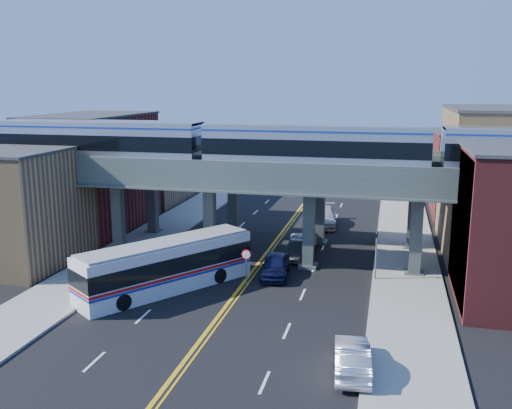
{
  "coord_description": "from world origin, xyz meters",
  "views": [
    {
      "loc": [
        9.87,
        -34.39,
        14.03
      ],
      "look_at": [
        0.12,
        6.7,
        5.09
      ],
      "focal_mm": 40.0,
      "sensor_mm": 36.0,
      "label": 1
    }
  ],
  "objects_px": {
    "car_lane_b": "(298,250)",
    "car_lane_c": "(302,243)",
    "transit_train": "(315,147)",
    "car_lane_d": "(323,216)",
    "stop_sign": "(246,261)",
    "car_parked_curb": "(352,357)",
    "car_lane_a": "(275,265)",
    "traffic_signal": "(376,250)",
    "transit_bus": "(167,266)"
  },
  "relations": [
    {
      "from": "car_lane_c",
      "to": "car_lane_d",
      "type": "relative_size",
      "value": 0.78
    },
    {
      "from": "transit_train",
      "to": "traffic_signal",
      "type": "xyz_separation_m",
      "value": [
        4.88,
        -2.0,
        -7.15
      ]
    },
    {
      "from": "traffic_signal",
      "to": "car_lane_a",
      "type": "xyz_separation_m",
      "value": [
        -7.26,
        -0.71,
        -1.47
      ]
    },
    {
      "from": "traffic_signal",
      "to": "car_lane_b",
      "type": "distance_m",
      "value": 7.72
    },
    {
      "from": "stop_sign",
      "to": "car_lane_d",
      "type": "distance_m",
      "value": 19.02
    },
    {
      "from": "transit_train",
      "to": "car_lane_d",
      "type": "height_order",
      "value": "transit_train"
    },
    {
      "from": "car_lane_c",
      "to": "transit_train",
      "type": "bearing_deg",
      "value": -74.04
    },
    {
      "from": "stop_sign",
      "to": "car_lane_b",
      "type": "relative_size",
      "value": 0.61
    },
    {
      "from": "stop_sign",
      "to": "transit_bus",
      "type": "bearing_deg",
      "value": -156.63
    },
    {
      "from": "car_lane_a",
      "to": "traffic_signal",
      "type": "bearing_deg",
      "value": -0.25
    },
    {
      "from": "stop_sign",
      "to": "car_parked_curb",
      "type": "distance_m",
      "value": 13.75
    },
    {
      "from": "car_lane_b",
      "to": "car_parked_curb",
      "type": "xyz_separation_m",
      "value": [
        5.65,
        -18.1,
        0.09
      ]
    },
    {
      "from": "car_lane_a",
      "to": "car_lane_d",
      "type": "relative_size",
      "value": 0.77
    },
    {
      "from": "stop_sign",
      "to": "car_parked_curb",
      "type": "relative_size",
      "value": 0.54
    },
    {
      "from": "transit_bus",
      "to": "car_parked_curb",
      "type": "distance_m",
      "value": 15.99
    },
    {
      "from": "stop_sign",
      "to": "car_parked_curb",
      "type": "height_order",
      "value": "stop_sign"
    },
    {
      "from": "transit_train",
      "to": "car_lane_b",
      "type": "bearing_deg",
      "value": 124.92
    },
    {
      "from": "stop_sign",
      "to": "car_parked_curb",
      "type": "xyz_separation_m",
      "value": [
        8.2,
        -11.0,
        -0.96
      ]
    },
    {
      "from": "car_parked_curb",
      "to": "car_lane_d",
      "type": "bearing_deg",
      "value": -86.37
    },
    {
      "from": "transit_bus",
      "to": "car_lane_c",
      "type": "xyz_separation_m",
      "value": [
        7.67,
        11.39,
        -1.01
      ]
    },
    {
      "from": "transit_train",
      "to": "stop_sign",
      "type": "relative_size",
      "value": 19.65
    },
    {
      "from": "car_lane_d",
      "to": "car_parked_curb",
      "type": "height_order",
      "value": "car_lane_d"
    },
    {
      "from": "traffic_signal",
      "to": "car_lane_b",
      "type": "bearing_deg",
      "value": 147.11
    },
    {
      "from": "car_parked_curb",
      "to": "car_lane_c",
      "type": "bearing_deg",
      "value": -80.13
    },
    {
      "from": "transit_train",
      "to": "stop_sign",
      "type": "bearing_deg",
      "value": -128.82
    },
    {
      "from": "stop_sign",
      "to": "car_lane_c",
      "type": "bearing_deg",
      "value": 74.52
    },
    {
      "from": "traffic_signal",
      "to": "car_lane_c",
      "type": "relative_size",
      "value": 0.82
    },
    {
      "from": "car_lane_b",
      "to": "car_lane_d",
      "type": "distance_m",
      "value": 11.64
    },
    {
      "from": "traffic_signal",
      "to": "car_lane_b",
      "type": "relative_size",
      "value": 0.95
    },
    {
      "from": "transit_bus",
      "to": "car_lane_b",
      "type": "height_order",
      "value": "transit_bus"
    },
    {
      "from": "car_lane_a",
      "to": "car_lane_d",
      "type": "distance_m",
      "value": 16.51
    },
    {
      "from": "car_lane_a",
      "to": "car_lane_b",
      "type": "xyz_separation_m",
      "value": [
        0.91,
        4.81,
        -0.12
      ]
    },
    {
      "from": "transit_bus",
      "to": "car_lane_a",
      "type": "bearing_deg",
      "value": -21.11
    },
    {
      "from": "transit_bus",
      "to": "car_lane_a",
      "type": "relative_size",
      "value": 2.49
    },
    {
      "from": "traffic_signal",
      "to": "car_lane_c",
      "type": "height_order",
      "value": "traffic_signal"
    },
    {
      "from": "car_lane_c",
      "to": "car_lane_d",
      "type": "bearing_deg",
      "value": 82.08
    },
    {
      "from": "car_parked_curb",
      "to": "traffic_signal",
      "type": "bearing_deg",
      "value": -98.67
    },
    {
      "from": "transit_train",
      "to": "car_parked_curb",
      "type": "xyz_separation_m",
      "value": [
        4.18,
        -16.0,
        -8.65
      ]
    },
    {
      "from": "traffic_signal",
      "to": "car_parked_curb",
      "type": "height_order",
      "value": "traffic_signal"
    },
    {
      "from": "transit_bus",
      "to": "car_lane_b",
      "type": "relative_size",
      "value": 2.81
    },
    {
      "from": "car_lane_a",
      "to": "car_lane_b",
      "type": "bearing_deg",
      "value": 73.45
    },
    {
      "from": "car_lane_a",
      "to": "car_lane_d",
      "type": "height_order",
      "value": "car_lane_d"
    },
    {
      "from": "traffic_signal",
      "to": "car_lane_a",
      "type": "height_order",
      "value": "traffic_signal"
    },
    {
      "from": "car_lane_b",
      "to": "car_lane_c",
      "type": "relative_size",
      "value": 0.86
    },
    {
      "from": "car_lane_b",
      "to": "car_lane_d",
      "type": "relative_size",
      "value": 0.68
    },
    {
      "from": "car_lane_a",
      "to": "car_lane_c",
      "type": "bearing_deg",
      "value": 76.74
    },
    {
      "from": "car_parked_curb",
      "to": "transit_bus",
      "type": "bearing_deg",
      "value": -39.18
    },
    {
      "from": "transit_bus",
      "to": "car_lane_c",
      "type": "bearing_deg",
      "value": 1.26
    },
    {
      "from": "transit_train",
      "to": "car_lane_c",
      "type": "relative_size",
      "value": 10.33
    },
    {
      "from": "transit_train",
      "to": "car_lane_d",
      "type": "bearing_deg",
      "value": 93.18
    }
  ]
}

